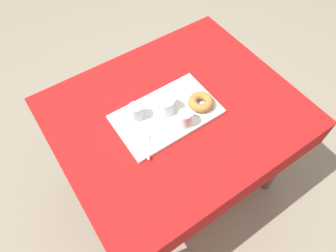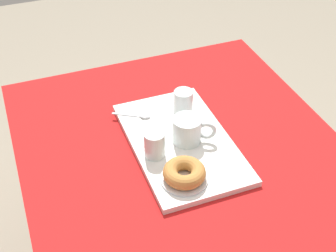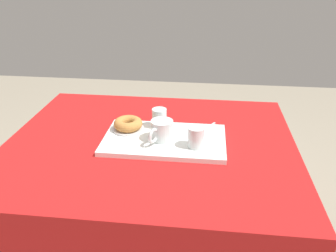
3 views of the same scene
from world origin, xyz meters
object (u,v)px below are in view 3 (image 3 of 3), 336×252
(water_glass_far, at_px, (196,138))
(donut_plate_left, at_px, (128,129))
(water_glass_near, at_px, (159,119))
(sugar_donut_left, at_px, (128,124))
(serving_tray, at_px, (165,139))
(teaspoon_near, at_px, (203,130))
(tea_mug_left, at_px, (162,131))
(dining_table, at_px, (151,163))

(water_glass_far, relative_size, donut_plate_left, 0.61)
(water_glass_near, height_order, sugar_donut_left, water_glass_near)
(serving_tray, xyz_separation_m, teaspoon_near, (-0.15, -0.07, 0.01))
(tea_mug_left, height_order, water_glass_near, same)
(sugar_donut_left, bearing_deg, donut_plate_left, 0.00)
(dining_table, height_order, sugar_donut_left, sugar_donut_left)
(water_glass_far, xyz_separation_m, sugar_donut_left, (0.28, -0.11, -0.01))
(dining_table, xyz_separation_m, sugar_donut_left, (0.10, -0.05, 0.15))
(serving_tray, relative_size, donut_plate_left, 3.64)
(dining_table, relative_size, water_glass_far, 14.33)
(donut_plate_left, xyz_separation_m, teaspoon_near, (-0.31, -0.02, 0.00))
(sugar_donut_left, bearing_deg, tea_mug_left, 154.31)
(sugar_donut_left, bearing_deg, water_glass_far, 158.33)
(tea_mug_left, distance_m, teaspoon_near, 0.19)
(serving_tray, distance_m, water_glass_far, 0.15)
(water_glass_near, bearing_deg, dining_table, 75.89)
(donut_plate_left, relative_size, teaspoon_near, 1.14)
(water_glass_far, bearing_deg, tea_mug_left, -16.94)
(teaspoon_near, bearing_deg, serving_tray, -32.90)
(dining_table, distance_m, serving_tray, 0.13)
(tea_mug_left, relative_size, water_glass_near, 1.55)
(water_glass_near, bearing_deg, serving_tray, 109.88)
(water_glass_near, height_order, donut_plate_left, water_glass_near)
(teaspoon_near, bearing_deg, donut_plate_left, -54.58)
(donut_plate_left, bearing_deg, teaspoon_near, -175.44)
(dining_table, bearing_deg, water_glass_near, -104.11)
(sugar_donut_left, relative_size, teaspoon_near, 1.02)
(serving_tray, bearing_deg, water_glass_near, -70.12)
(dining_table, height_order, tea_mug_left, tea_mug_left)
(dining_table, xyz_separation_m, water_glass_far, (-0.18, 0.06, 0.16))
(dining_table, relative_size, sugar_donut_left, 9.72)
(dining_table, xyz_separation_m, teaspoon_near, (-0.21, -0.08, 0.13))
(dining_table, relative_size, serving_tray, 2.39)
(tea_mug_left, distance_m, water_glass_near, 0.12)
(dining_table, height_order, water_glass_far, water_glass_far)
(tea_mug_left, xyz_separation_m, donut_plate_left, (0.15, -0.07, -0.03))
(water_glass_near, xyz_separation_m, donut_plate_left, (0.12, 0.04, -0.03))
(dining_table, xyz_separation_m, donut_plate_left, (0.10, -0.05, 0.13))
(serving_tray, bearing_deg, tea_mug_left, 68.47)
(water_glass_far, bearing_deg, teaspoon_near, -100.36)
(donut_plate_left, distance_m, teaspoon_near, 0.31)
(donut_plate_left, bearing_deg, sugar_donut_left, 0.00)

